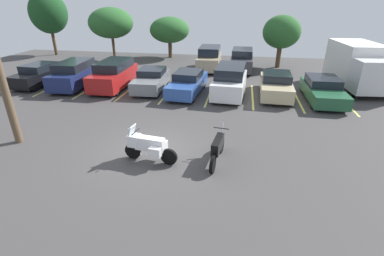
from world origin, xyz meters
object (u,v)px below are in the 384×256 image
object	(u,v)px
motorcycle_second	(218,148)
car_navy	(75,74)
car_blue	(188,83)
car_green	(323,90)
box_truck	(358,65)
motorcycle_touring	(148,146)
car_far_charcoal	(242,60)
car_far_tan	(209,58)
car_grey	(151,80)
car_champagne	(276,85)
car_black	(39,75)
car_white	(230,81)
car_red	(114,75)

from	to	relation	value
motorcycle_second	car_navy	distance (m)	13.82
car_blue	car_green	size ratio (longest dim) A/B	1.04
motorcycle_second	box_truck	distance (m)	14.60
motorcycle_touring	car_far_charcoal	xyz separation A→B (m)	(3.36, 15.88, 0.25)
car_navy	car_far_tan	world-z (taller)	car_far_tan
car_grey	motorcycle_second	bearing A→B (deg)	-58.35
motorcycle_second	car_far_charcoal	distance (m)	15.46
car_champagne	car_green	distance (m)	2.83
car_black	car_grey	xyz separation A→B (m)	(8.45, 0.21, -0.05)
car_white	car_far_charcoal	size ratio (longest dim) A/B	1.03
car_red	car_green	size ratio (longest dim) A/B	1.04
car_navy	car_champagne	size ratio (longest dim) A/B	1.02
car_green	box_truck	bearing A→B (deg)	48.77
car_black	car_white	bearing A→B (deg)	-0.47
motorcycle_second	car_white	xyz separation A→B (m)	(0.03, 8.43, 0.36)
car_grey	car_champagne	bearing A→B (deg)	0.17
car_navy	car_grey	bearing A→B (deg)	3.31
car_champagne	car_blue	bearing A→B (deg)	-175.74
car_grey	car_blue	xyz separation A→B (m)	(2.65, -0.40, 0.02)
car_red	car_far_charcoal	distance (m)	11.07
car_white	car_green	size ratio (longest dim) A/B	0.98
car_grey	car_green	xyz separation A→B (m)	(11.17, -0.38, -0.01)
car_blue	car_far_charcoal	bearing A→B (deg)	64.07
car_green	car_blue	bearing A→B (deg)	-179.83
box_truck	car_champagne	bearing A→B (deg)	-152.96
car_black	car_white	distance (m)	13.87
box_truck	motorcycle_touring	bearing A→B (deg)	-133.05
motorcycle_second	car_red	bearing A→B (deg)	132.83
car_grey	car_champagne	size ratio (longest dim) A/B	0.94
car_red	box_truck	size ratio (longest dim) A/B	0.78
car_black	motorcycle_second	bearing A→B (deg)	-31.68
car_red	motorcycle_second	bearing A→B (deg)	-47.17
car_black	box_truck	bearing A→B (deg)	7.97
car_black	car_red	world-z (taller)	car_red
car_black	car_far_tan	world-z (taller)	car_far_tan
motorcycle_touring	box_truck	size ratio (longest dim) A/B	0.35
car_grey	car_champagne	world-z (taller)	car_champagne
car_black	car_champagne	xyz separation A→B (m)	(16.81, 0.24, -0.01)
motorcycle_second	car_red	xyz separation A→B (m)	(-8.13, 8.77, 0.35)
car_blue	car_champagne	bearing A→B (deg)	4.26
car_black	car_far_charcoal	bearing A→B (deg)	25.39
car_far_charcoal	car_black	bearing A→B (deg)	-154.61
car_far_tan	car_black	bearing A→B (deg)	-149.62
car_red	car_far_tan	xyz separation A→B (m)	(6.00, 6.64, 0.05)
car_black	car_far_charcoal	distance (m)	16.10
car_white	car_far_tan	xyz separation A→B (m)	(-2.15, 6.98, 0.03)
car_black	car_navy	distance (m)	2.91
motorcycle_touring	car_far_tan	size ratio (longest dim) A/B	0.49
car_red	box_truck	xyz separation A→B (m)	(16.81, 2.92, 0.66)
car_blue	box_truck	world-z (taller)	box_truck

